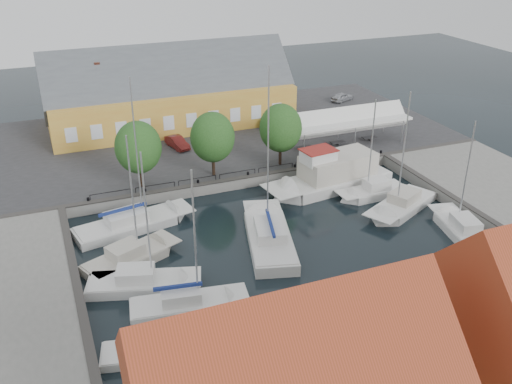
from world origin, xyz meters
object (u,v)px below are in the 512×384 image
car_silver (342,97)px  center_sailboat (269,239)px  warehouse (165,97)px  west_boat_c (141,285)px  car_red (177,142)px  west_boat_a (132,225)px  east_boat_c (462,231)px  west_boat_d (186,307)px  east_boat_a (373,193)px  trawler (332,177)px  east_boat_b (401,207)px  tent_canopy (347,121)px  west_boat_b (130,260)px  launch_nw (129,224)px  launch_sw (146,355)px

car_silver → center_sailboat: bearing=120.6°
warehouse → west_boat_c: bearing=-107.1°
car_red → west_boat_a: 16.08m
east_boat_c → west_boat_d: west_boat_d is taller
center_sailboat → west_boat_d: center_sailboat is taller
warehouse → east_boat_a: bearing=-60.8°
trawler → east_boat_b: east_boat_b is taller
tent_canopy → west_boat_d: bearing=-139.1°
tent_canopy → trawler: size_ratio=1.05×
west_boat_a → west_boat_d: west_boat_a is taller
warehouse → west_boat_b: bearing=-109.4°
east_boat_a → launch_nw: 22.43m
center_sailboat → east_boat_c: 15.91m
car_silver → launch_sw: (-34.89, -38.37, -1.51)m
warehouse → car_silver: 24.44m
tent_canopy → west_boat_b: west_boat_b is taller
warehouse → east_boat_c: size_ratio=2.83×
west_boat_a → west_boat_d: size_ratio=1.25×
east_boat_a → east_boat_c: east_boat_c is taller
trawler → east_boat_a: size_ratio=1.34×
car_silver → east_boat_a: size_ratio=0.35×
tent_canopy → west_boat_b: size_ratio=1.32×
tent_canopy → east_boat_b: east_boat_b is taller
warehouse → east_boat_b: bearing=-62.3°
tent_canopy → west_boat_d: 31.67m
tent_canopy → west_boat_d: (-23.80, -20.61, -3.41)m
west_boat_a → launch_nw: bearing=105.8°
west_boat_c → launch_nw: west_boat_c is taller
west_boat_b → launch_nw: west_boat_b is taller
west_boat_d → west_boat_a: bearing=95.9°
west_boat_c → west_boat_d: west_boat_c is taller
tent_canopy → east_boat_a: size_ratio=1.40×
tent_canopy → launch_nw: (-25.25, -7.65, -3.59)m
east_boat_c → west_boat_a: bearing=156.1°
trawler → car_silver: bearing=58.4°
center_sailboat → car_silver: bearing=51.6°
west_boat_d → launch_sw: (-3.41, -3.38, -0.18)m
car_red → launch_sw: (-9.79, -29.83, -1.52)m
east_boat_c → launch_nw: (-25.13, 11.64, -0.17)m
west_boat_b → car_silver: bearing=39.4°
warehouse → launch_sw: size_ratio=4.90×
east_boat_b → launch_sw: bearing=-157.7°
east_boat_b → west_boat_a: bearing=166.5°
east_boat_b → west_boat_d: bearing=-162.4°
center_sailboat → east_boat_a: 13.01m
tent_canopy → car_silver: 16.42m
west_boat_c → launch_nw: bearing=84.9°
east_boat_a → east_boat_c: size_ratio=0.99×
east_boat_b → warehouse: bearing=117.7°
east_boat_b → west_boat_c: size_ratio=1.06×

